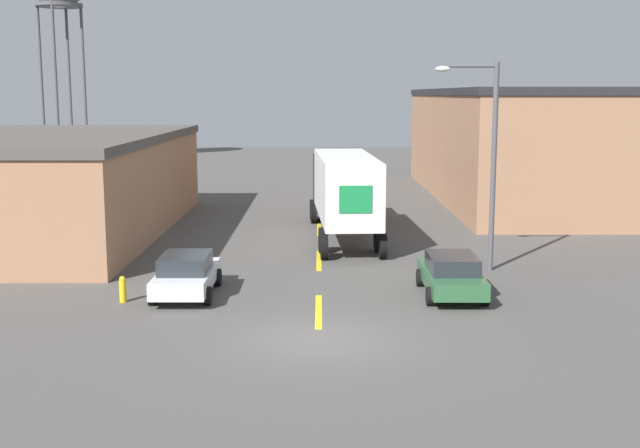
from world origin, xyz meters
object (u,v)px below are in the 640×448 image
Objects in this scene: parked_car_right_near at (453,274)px; street_lamp at (489,151)px; parked_car_left_near at (188,274)px; semi_truck at (345,187)px; fire_hydrant at (125,289)px.

street_lamp is at bearing 64.75° from parked_car_right_near.
parked_car_right_near is at bearing -0.30° from parked_car_left_near.
parked_car_left_near is at bearing -119.42° from semi_truck.
parked_car_left_near is at bearing 25.52° from fire_hydrant.
semi_truck is 2.94× the size of parked_car_left_near.
parked_car_right_near is 10.69m from fire_hydrant.
fire_hydrant is (-1.89, -0.90, -0.30)m from parked_car_left_near.
semi_truck reaches higher than fire_hydrant.
fire_hydrant is at bearing -159.16° from street_lamp.
semi_truck is 9.10m from street_lamp.
street_lamp is at bearing 19.98° from parked_car_left_near.
semi_truck reaches higher than parked_car_left_near.
parked_car_right_near is at bearing -76.67° from semi_truck.
semi_truck is 14.36× the size of fire_hydrant.
semi_truck is 12.47m from parked_car_left_near.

